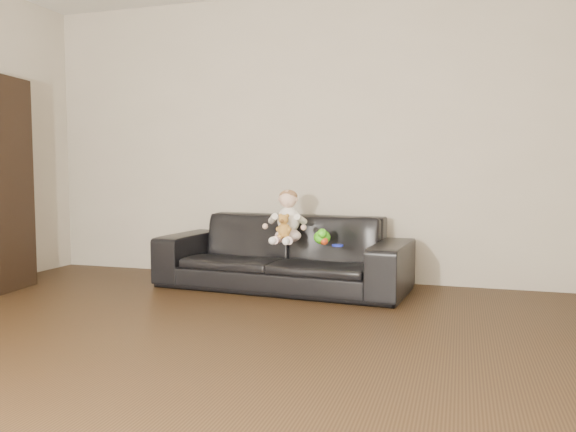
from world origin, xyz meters
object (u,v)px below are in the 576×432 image
(toy_green, at_px, (322,237))
(toy_blue_disc, at_px, (338,245))
(toy_rattle, at_px, (324,241))
(teddy_bear, at_px, (284,226))
(sofa, at_px, (282,252))
(baby, at_px, (288,219))

(toy_green, distance_m, toy_blue_disc, 0.17)
(toy_rattle, bearing_deg, teddy_bear, -165.54)
(sofa, xyz_separation_m, baby, (0.08, -0.11, 0.29))
(baby, relative_size, toy_rattle, 6.75)
(toy_blue_disc, bearing_deg, toy_green, 150.70)
(toy_green, bearing_deg, sofa, 162.53)
(sofa, distance_m, toy_rattle, 0.45)
(teddy_bear, height_order, toy_rattle, teddy_bear)
(toy_green, xyz_separation_m, toy_rattle, (0.03, -0.05, -0.02))
(sofa, relative_size, baby, 4.81)
(toy_rattle, bearing_deg, baby, 170.74)
(sofa, bearing_deg, baby, -49.86)
(sofa, bearing_deg, toy_blue_disc, -16.17)
(sofa, relative_size, toy_rattle, 32.47)
(teddy_bear, height_order, toy_blue_disc, teddy_bear)
(teddy_bear, xyz_separation_m, toy_green, (0.28, 0.13, -0.09))
(baby, xyz_separation_m, toy_rattle, (0.32, -0.05, -0.16))
(toy_green, bearing_deg, toy_blue_disc, -29.30)
(baby, relative_size, teddy_bear, 2.25)
(toy_green, relative_size, toy_rattle, 2.52)
(toy_rattle, xyz_separation_m, toy_blue_disc, (0.12, -0.03, -0.03))
(teddy_bear, relative_size, toy_rattle, 3.01)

